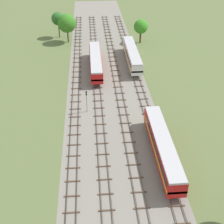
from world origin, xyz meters
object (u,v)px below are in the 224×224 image
signal_post_nearest (87,99)px  diesel_railcar_centre_nearest (163,146)px  diesel_railcar_centre_mid (132,54)px  diesel_railcar_left_near (96,61)px

signal_post_nearest → diesel_railcar_centre_nearest: bearing=-51.1°
diesel_railcar_centre_mid → signal_post_nearest: bearing=-117.9°
diesel_railcar_centre_nearest → diesel_railcar_left_near: (-9.94, 35.18, 0.00)m
diesel_railcar_centre_nearest → signal_post_nearest: bearing=128.9°
diesel_railcar_left_near → signal_post_nearest: 19.98m
diesel_railcar_centre_mid → diesel_railcar_left_near: bearing=-159.7°
diesel_railcar_centre_nearest → signal_post_nearest: size_ratio=4.12×
diesel_railcar_left_near → signal_post_nearest: signal_post_nearest is taller
diesel_railcar_centre_mid → signal_post_nearest: signal_post_nearest is taller
diesel_railcar_centre_mid → diesel_railcar_centre_nearest: bearing=-90.0°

